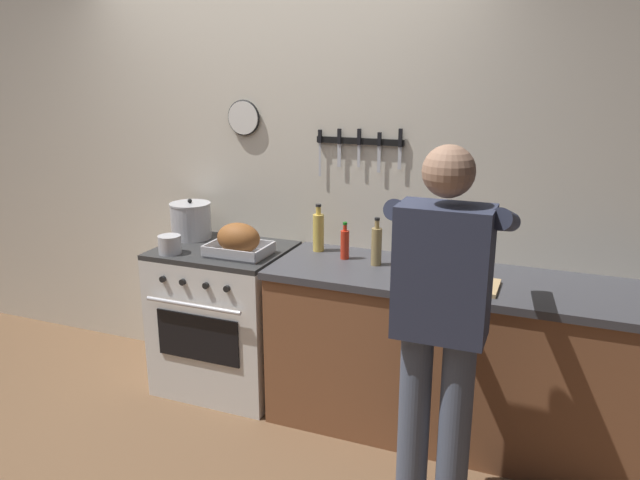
{
  "coord_description": "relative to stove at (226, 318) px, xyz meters",
  "views": [
    {
      "loc": [
        1.63,
        -2.05,
        1.95
      ],
      "look_at": [
        0.46,
        0.85,
        1.06
      ],
      "focal_mm": 34.44,
      "sensor_mm": 36.0,
      "label": 1
    }
  ],
  "objects": [
    {
      "name": "stock_pot",
      "position": [
        -0.3,
        0.13,
        0.56
      ],
      "size": [
        0.26,
        0.26,
        0.25
      ],
      "color": "#B7B7BC",
      "rests_on": "stove"
    },
    {
      "name": "stove",
      "position": [
        0.0,
        0.0,
        0.0
      ],
      "size": [
        0.76,
        0.67,
        0.9
      ],
      "color": "white",
      "rests_on": "ground"
    },
    {
      "name": "bottle_soy_sauce",
      "position": [
        1.09,
        0.24,
        0.53
      ],
      "size": [
        0.06,
        0.06,
        0.19
      ],
      "color": "black",
      "rests_on": "counter_block"
    },
    {
      "name": "bottle_vinegar",
      "position": [
        0.95,
        0.04,
        0.56
      ],
      "size": [
        0.06,
        0.06,
        0.27
      ],
      "color": "#997F4C",
      "rests_on": "counter_block"
    },
    {
      "name": "saucepan",
      "position": [
        -0.23,
        -0.21,
        0.5
      ],
      "size": [
        0.13,
        0.13,
        0.11
      ],
      "color": "#B7B7BC",
      "rests_on": "stove"
    },
    {
      "name": "counter_block",
      "position": [
        1.42,
        0.0,
        0.0
      ],
      "size": [
        2.03,
        0.65,
        0.9
      ],
      "color": "brown",
      "rests_on": "ground"
    },
    {
      "name": "roasting_pan",
      "position": [
        0.16,
        -0.08,
        0.54
      ],
      "size": [
        0.35,
        0.26,
        0.19
      ],
      "color": "#B7B7BC",
      "rests_on": "stove"
    },
    {
      "name": "wall_back",
      "position": [
        0.22,
        0.36,
        0.85
      ],
      "size": [
        6.0,
        0.13,
        2.6
      ],
      "color": "beige",
      "rests_on": "ground"
    },
    {
      "name": "bottle_hot_sauce",
      "position": [
        0.75,
        0.08,
        0.54
      ],
      "size": [
        0.05,
        0.05,
        0.21
      ],
      "color": "red",
      "rests_on": "counter_block"
    },
    {
      "name": "cutting_board",
      "position": [
        1.43,
        -0.13,
        0.46
      ],
      "size": [
        0.36,
        0.24,
        0.02
      ],
      "primitive_type": "cube",
      "color": "tan",
      "rests_on": "counter_block"
    },
    {
      "name": "bottle_cooking_oil",
      "position": [
        0.55,
        0.16,
        0.57
      ],
      "size": [
        0.07,
        0.07,
        0.28
      ],
      "color": "gold",
      "rests_on": "counter_block"
    },
    {
      "name": "person_cook",
      "position": [
        1.43,
        -0.63,
        0.5
      ],
      "size": [
        0.51,
        0.63,
        1.66
      ],
      "rotation": [
        0.0,
        0.0,
        1.45
      ],
      "color": "#4C566B",
      "rests_on": "ground"
    }
  ]
}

